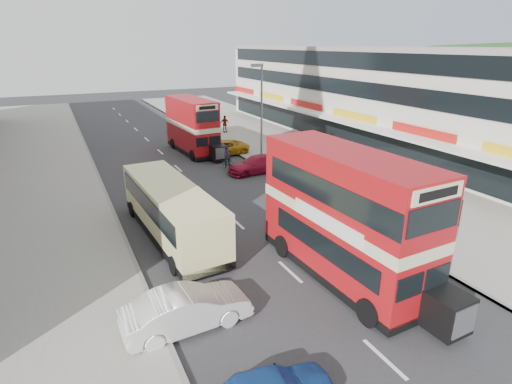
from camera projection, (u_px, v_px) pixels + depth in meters
ground at (315, 295)px, 16.71m from camera, size 160.00×160.00×0.00m
road_surface at (178, 168)px, 33.61m from camera, size 12.00×90.00×0.01m
pavement_right at (303, 151)px, 38.53m from camera, size 12.00×90.00×0.15m
pavement_left at (9, 189)px, 28.65m from camera, size 12.00×90.00×0.15m
kerb_left at (99, 178)px, 31.08m from camera, size 0.20×90.00×0.16m
kerb_right at (246, 159)px, 36.10m from camera, size 0.20×90.00×0.16m
commercial_row at (361, 94)px, 41.93m from camera, size 9.90×46.20×9.30m
street_lamp at (261, 107)px, 32.98m from camera, size 1.00×0.20×8.12m
bus_main at (345, 216)px, 17.13m from camera, size 3.02×9.81×5.38m
bus_second at (192, 126)px, 37.72m from camera, size 2.89×8.72×4.77m
coach at (171, 209)px, 21.29m from camera, size 3.08×9.99×2.61m
car_left_front at (187, 309)px, 14.58m from camera, size 4.64×1.82×1.51m
car_right_a at (256, 164)px, 32.27m from camera, size 4.74×2.11×1.35m
car_right_b at (222, 148)px, 37.31m from camera, size 4.80×2.24×1.33m
car_right_c at (182, 127)px, 47.04m from camera, size 3.56×1.66×1.18m
pedestrian_near at (309, 170)px, 29.90m from camera, size 0.72×0.71×1.63m
pedestrian_far at (225, 124)px, 46.22m from camera, size 1.10×0.46×1.87m
cyclist at (228, 162)px, 33.03m from camera, size 0.67×1.76×1.98m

